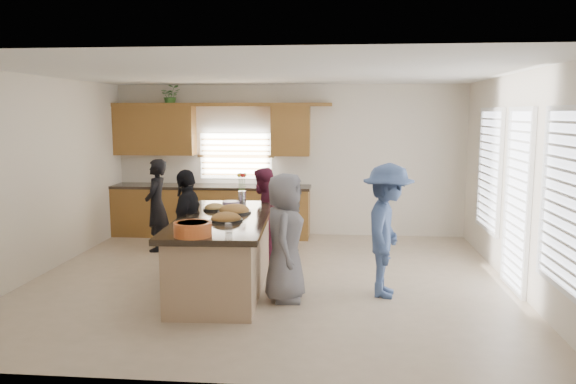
# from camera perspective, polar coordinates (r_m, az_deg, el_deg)

# --- Properties ---
(floor) EXTENTS (6.50, 6.50, 0.00)m
(floor) POSITION_cam_1_polar(r_m,az_deg,el_deg) (7.83, -1.97, -8.91)
(floor) COLOR #CAB296
(floor) RESTS_ON ground
(room_shell) EXTENTS (6.52, 6.02, 2.81)m
(room_shell) POSITION_cam_1_polar(r_m,az_deg,el_deg) (7.49, -2.04, 5.13)
(room_shell) COLOR silver
(room_shell) RESTS_ON ground
(back_cabinetry) EXTENTS (4.08, 0.66, 2.46)m
(back_cabinetry) POSITION_cam_1_polar(r_m,az_deg,el_deg) (10.53, -8.02, 0.50)
(back_cabinetry) COLOR olive
(back_cabinetry) RESTS_ON ground
(right_wall_glazing) EXTENTS (0.06, 4.00, 2.25)m
(right_wall_glazing) POSITION_cam_1_polar(r_m,az_deg,el_deg) (7.69, 22.39, 0.41)
(right_wall_glazing) COLOR white
(right_wall_glazing) RESTS_ON ground
(island) EXTENTS (1.28, 2.75, 0.95)m
(island) POSITION_cam_1_polar(r_m,az_deg,el_deg) (7.40, -6.57, -6.32)
(island) COLOR tan
(island) RESTS_ON ground
(platter_front) EXTENTS (0.42, 0.42, 0.17)m
(platter_front) POSITION_cam_1_polar(r_m,az_deg,el_deg) (7.01, -6.32, -2.74)
(platter_front) COLOR black
(platter_front) RESTS_ON island
(platter_mid) EXTENTS (0.45, 0.45, 0.18)m
(platter_mid) POSITION_cam_1_polar(r_m,az_deg,el_deg) (7.57, -5.47, -1.91)
(platter_mid) COLOR black
(platter_mid) RESTS_ON island
(platter_back) EXTENTS (0.32, 0.32, 0.13)m
(platter_back) POSITION_cam_1_polar(r_m,az_deg,el_deg) (7.82, -7.44, -1.63)
(platter_back) COLOR black
(platter_back) RESTS_ON island
(salad_bowl) EXTENTS (0.41, 0.41, 0.16)m
(salad_bowl) POSITION_cam_1_polar(r_m,az_deg,el_deg) (6.19, -9.65, -3.68)
(salad_bowl) COLOR #C45723
(salad_bowl) RESTS_ON island
(clear_cup) EXTENTS (0.08, 0.08, 0.11)m
(clear_cup) POSITION_cam_1_polar(r_m,az_deg,el_deg) (6.32, -6.06, -3.66)
(clear_cup) COLOR white
(clear_cup) RESTS_ON island
(plate_stack) EXTENTS (0.25, 0.25, 0.05)m
(plate_stack) POSITION_cam_1_polar(r_m,az_deg,el_deg) (8.24, -5.83, -1.12)
(plate_stack) COLOR #9C81BB
(plate_stack) RESTS_ON island
(flower_vase) EXTENTS (0.14, 0.14, 0.44)m
(flower_vase) POSITION_cam_1_polar(r_m,az_deg,el_deg) (8.46, -4.70, 0.55)
(flower_vase) COLOR silver
(flower_vase) RESTS_ON island
(potted_plant) EXTENTS (0.42, 0.38, 0.39)m
(potted_plant) POSITION_cam_1_polar(r_m,az_deg,el_deg) (10.72, -11.81, 9.55)
(potted_plant) COLOR #3C7B31
(potted_plant) RESTS_ON back_cabinetry
(woman_left_back) EXTENTS (0.37, 0.56, 1.53)m
(woman_left_back) POSITION_cam_1_polar(r_m,az_deg,el_deg) (9.54, -13.20, -1.32)
(woman_left_back) COLOR black
(woman_left_back) RESTS_ON ground
(woman_left_mid) EXTENTS (0.71, 0.82, 1.46)m
(woman_left_mid) POSITION_cam_1_polar(r_m,az_deg,el_deg) (8.56, -2.57, -2.41)
(woman_left_mid) COLOR maroon
(woman_left_mid) RESTS_ON ground
(woman_left_front) EXTENTS (0.42, 0.92, 1.53)m
(woman_left_front) POSITION_cam_1_polar(r_m,az_deg,el_deg) (7.74, -10.15, -3.37)
(woman_left_front) COLOR black
(woman_left_front) RESTS_ON ground
(woman_right_back) EXTENTS (0.80, 1.17, 1.67)m
(woman_right_back) POSITION_cam_1_polar(r_m,az_deg,el_deg) (7.08, 10.07, -3.86)
(woman_right_back) COLOR #3C5282
(woman_right_back) RESTS_ON ground
(woman_right_front) EXTENTS (0.50, 0.77, 1.57)m
(woman_right_front) POSITION_cam_1_polar(r_m,az_deg,el_deg) (6.82, -0.31, -4.63)
(woman_right_front) COLOR slate
(woman_right_front) RESTS_ON ground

